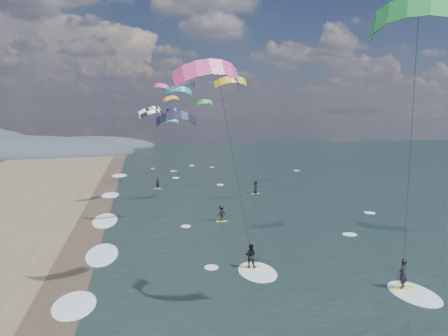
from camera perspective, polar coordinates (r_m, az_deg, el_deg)
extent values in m
cube|color=#382D23|center=(31.67, -19.78, -13.63)|extent=(3.00, 240.00, 0.00)
ellipsoid|color=#3D4756|center=(124.19, -26.33, 1.52)|extent=(64.00, 24.00, 10.00)
ellipsoid|color=#3D4756|center=(140.47, -17.08, 2.57)|extent=(40.00, 18.00, 7.00)
cube|color=yellow|center=(30.75, 22.23, -14.34)|extent=(1.54, 0.46, 0.07)
imported|color=black|center=(30.41, 22.32, -12.62)|extent=(0.82, 0.79, 1.90)
ellipsoid|color=white|center=(30.31, 23.57, -14.80)|extent=(2.60, 4.20, 0.12)
cylinder|color=black|center=(25.20, 23.09, 0.81)|extent=(0.02, 0.02, 16.12)
cube|color=yellow|center=(32.10, 3.46, -12.85)|extent=(1.36, 0.42, 0.06)
imported|color=black|center=(31.80, 3.48, -11.34)|extent=(1.04, 0.95, 1.72)
ellipsoid|color=white|center=(31.46, 4.38, -13.35)|extent=(2.60, 4.20, 0.12)
cylinder|color=black|center=(27.05, 1.58, -0.57)|extent=(0.02, 0.02, 14.02)
cube|color=yellow|center=(44.76, -0.33, -6.95)|extent=(1.10, 0.35, 0.05)
imported|color=black|center=(44.57, -0.34, -5.93)|extent=(1.19, 0.98, 1.60)
cube|color=yellow|center=(59.76, 4.12, -3.30)|extent=(1.10, 0.35, 0.05)
imported|color=black|center=(59.61, 4.13, -2.51)|extent=(0.91, 0.95, 1.64)
cube|color=yellow|center=(63.89, -8.65, -2.67)|extent=(1.10, 0.35, 0.05)
imported|color=black|center=(63.76, -8.66, -1.97)|extent=(0.56, 0.38, 1.52)
ellipsoid|color=white|center=(27.83, -18.53, -16.59)|extent=(2.40, 5.40, 0.11)
ellipsoid|color=white|center=(36.19, -16.66, -10.83)|extent=(2.40, 5.40, 0.11)
ellipsoid|color=white|center=(46.73, -15.35, -6.64)|extent=(2.40, 5.40, 0.11)
ellipsoid|color=white|center=(60.38, -14.37, -3.43)|extent=(2.40, 5.40, 0.11)
ellipsoid|color=white|center=(78.12, -13.62, -0.97)|extent=(2.40, 5.40, 0.11)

